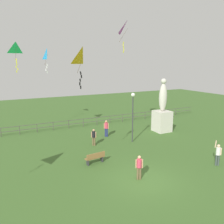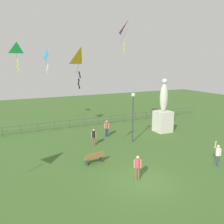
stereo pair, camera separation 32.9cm
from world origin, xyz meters
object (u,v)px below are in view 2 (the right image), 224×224
at_px(statue_monument, 163,115).
at_px(person_3, 218,154).
at_px(lamppost, 133,107).
at_px(kite_4, 128,29).
at_px(person_2, 107,127).
at_px(park_bench, 94,157).
at_px(kite_3, 81,57).
at_px(person_1, 94,136).
at_px(kite_0, 48,54).
at_px(kite_1, 17,49).
at_px(person_0, 138,166).

height_order(statue_monument, person_3, statue_monument).
distance_m(lamppost, kite_4, 7.63).
bearing_deg(statue_monument, person_2, 171.02).
bearing_deg(park_bench, person_3, -29.01).
bearing_deg(kite_3, person_2, 54.81).
height_order(person_2, kite_4, kite_4).
xyz_separation_m(statue_monument, kite_3, (-10.98, -5.81, 5.76)).
bearing_deg(person_3, person_1, 128.37).
distance_m(person_3, kite_0, 16.65).
bearing_deg(person_3, park_bench, 150.99).
bearing_deg(kite_1, statue_monument, -17.35).
height_order(park_bench, kite_0, kite_0).
distance_m(person_1, kite_1, 10.71).
distance_m(person_1, person_3, 10.16).
distance_m(park_bench, person_2, 6.62).
bearing_deg(person_1, kite_3, -118.32).
relative_size(statue_monument, lamppost, 1.23).
height_order(lamppost, person_1, lamppost).
bearing_deg(lamppost, person_3, -69.37).
xyz_separation_m(park_bench, kite_3, (-1.22, -1.24, 7.15)).
distance_m(lamppost, person_2, 3.82).
bearing_deg(park_bench, person_2, 57.30).
distance_m(kite_0, kite_3, 8.92).
relative_size(kite_0, kite_3, 0.91).
xyz_separation_m(person_0, kite_3, (-2.75, 2.26, 6.69)).
relative_size(person_1, person_2, 0.91).
height_order(park_bench, kite_1, kite_1).
xyz_separation_m(park_bench, kite_4, (5.85, 5.50, 10.02)).
distance_m(statue_monument, person_2, 6.33).
xyz_separation_m(park_bench, kite_1, (-3.99, 8.87, 8.05)).
distance_m(statue_monument, person_0, 11.56).
xyz_separation_m(person_0, person_1, (-0.10, 7.17, -0.04)).
height_order(person_0, kite_3, kite_3).
relative_size(statue_monument, person_1, 3.75).
xyz_separation_m(kite_0, kite_4, (7.27, -2.18, 2.45)).
bearing_deg(park_bench, person_0, -66.37).
bearing_deg(person_0, kite_3, 140.63).
bearing_deg(kite_4, kite_3, -136.40).
bearing_deg(kite_1, person_1, -43.80).
bearing_deg(person_1, statue_monument, 6.15).
relative_size(person_3, kite_4, 0.62).
relative_size(person_0, person_2, 0.95).
bearing_deg(kite_4, person_3, -79.11).
relative_size(person_0, kite_0, 0.69).
bearing_deg(kite_1, person_3, -48.30).
xyz_separation_m(park_bench, person_3, (7.73, -4.29, 0.48)).
relative_size(person_1, kite_0, 0.66).
distance_m(lamppost, kite_3, 8.63).
xyz_separation_m(lamppost, kite_0, (-6.43, 4.73, 4.69)).
bearing_deg(person_3, kite_4, 100.89).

